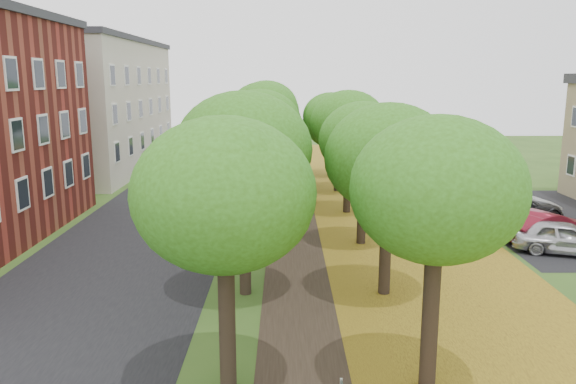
{
  "coord_description": "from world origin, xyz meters",
  "views": [
    {
      "loc": [
        -0.83,
        -12.36,
        7.32
      ],
      "look_at": [
        -0.7,
        11.34,
        2.5
      ],
      "focal_mm": 35.0,
      "sensor_mm": 36.0,
      "label": 1
    }
  ],
  "objects_px": {
    "car_red": "(545,227)",
    "car_grey": "(513,207)",
    "car_silver": "(564,238)",
    "car_white": "(517,204)"
  },
  "relations": [
    {
      "from": "car_silver",
      "to": "car_red",
      "type": "xyz_separation_m",
      "value": [
        0.0,
        1.76,
        0.01
      ]
    },
    {
      "from": "car_grey",
      "to": "car_white",
      "type": "xyz_separation_m",
      "value": [
        0.7,
        1.21,
        -0.11
      ]
    },
    {
      "from": "car_red",
      "to": "car_white",
      "type": "height_order",
      "value": "car_red"
    },
    {
      "from": "car_silver",
      "to": "car_grey",
      "type": "distance_m",
      "value": 5.43
    },
    {
      "from": "car_white",
      "to": "car_red",
      "type": "bearing_deg",
      "value": 166.05
    },
    {
      "from": "car_silver",
      "to": "car_white",
      "type": "relative_size",
      "value": 0.88
    },
    {
      "from": "car_white",
      "to": "car_silver",
      "type": "bearing_deg",
      "value": 168.19
    },
    {
      "from": "car_red",
      "to": "car_grey",
      "type": "distance_m",
      "value": 3.67
    },
    {
      "from": "car_grey",
      "to": "car_white",
      "type": "distance_m",
      "value": 1.4
    },
    {
      "from": "car_silver",
      "to": "car_red",
      "type": "height_order",
      "value": "car_red"
    }
  ]
}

